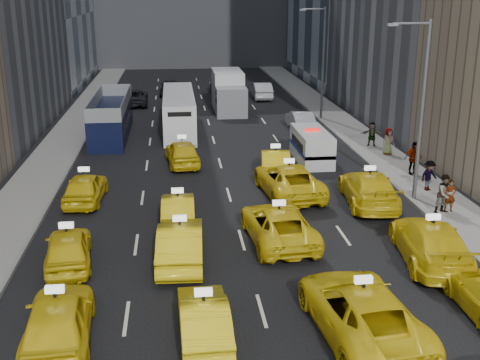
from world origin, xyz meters
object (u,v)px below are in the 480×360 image
(city_bus, at_px, (179,112))
(pedestrian_0, at_px, (450,196))
(nypd_van, at_px, (312,146))
(double_decker, at_px, (111,116))
(box_truck, at_px, (228,92))

(city_bus, xyz_separation_m, pedestrian_0, (12.59, -19.47, -0.45))
(nypd_van, relative_size, pedestrian_0, 3.11)
(double_decker, bearing_deg, pedestrian_0, -46.25)
(double_decker, xyz_separation_m, pedestrian_0, (17.50, -17.97, -0.54))
(double_decker, distance_m, city_bus, 5.13)
(box_truck, distance_m, pedestrian_0, 27.91)
(nypd_van, relative_size, double_decker, 0.48)
(pedestrian_0, bearing_deg, city_bus, 127.60)
(nypd_van, distance_m, city_bus, 12.57)
(nypd_van, bearing_deg, double_decker, 145.12)
(city_bus, bearing_deg, double_decker, -155.14)
(box_truck, bearing_deg, double_decker, -136.06)
(double_decker, bearing_deg, box_truck, 42.47)
(double_decker, distance_m, pedestrian_0, 25.09)
(box_truck, height_order, pedestrian_0, box_truck)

